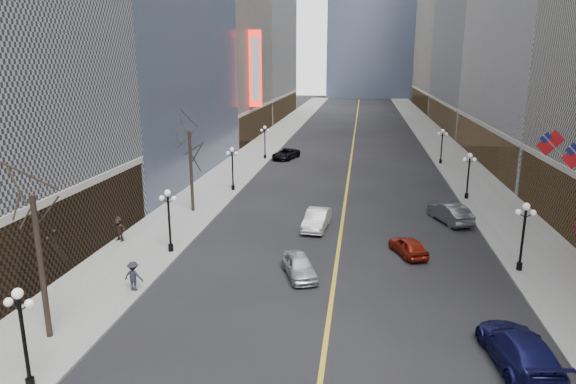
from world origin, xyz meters
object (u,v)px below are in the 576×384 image
(streetlamp_west_0, at_px, (23,329))
(streetlamp_west_2, at_px, (232,164))
(streetlamp_east_1, at_px, (524,230))
(car_sb_near, at_px, (519,349))
(car_nb_near, at_px, (299,266))
(car_nb_mid, at_px, (317,219))
(car_sb_mid, at_px, (408,246))
(car_sb_far, at_px, (450,213))
(streetlamp_east_2, at_px, (469,171))
(streetlamp_east_3, at_px, (442,142))
(car_nb_far, at_px, (286,154))
(streetlamp_west_3, at_px, (265,139))
(streetlamp_west_1, at_px, (169,214))

(streetlamp_west_0, height_order, streetlamp_west_2, same)
(streetlamp_east_1, relative_size, car_sb_near, 0.78)
(streetlamp_west_0, distance_m, car_nb_near, 16.49)
(streetlamp_east_1, relative_size, car_nb_mid, 0.94)
(car_nb_mid, distance_m, car_sb_near, 20.99)
(streetlamp_west_2, relative_size, car_sb_mid, 1.15)
(car_sb_far, bearing_deg, streetlamp_east_2, -130.71)
(streetlamp_west_2, bearing_deg, streetlamp_east_3, 37.33)
(car_sb_far, bearing_deg, car_nb_near, 28.51)
(streetlamp_east_2, relative_size, car_nb_near, 1.07)
(car_sb_mid, bearing_deg, car_nb_far, -89.51)
(streetlamp_west_2, bearing_deg, streetlamp_west_3, 90.00)
(streetlamp_east_2, height_order, streetlamp_east_3, same)
(streetlamp_west_3, xyz_separation_m, car_nb_far, (2.80, 0.74, -2.17))
(streetlamp_west_2, bearing_deg, streetlamp_east_1, -37.33)
(streetlamp_east_1, xyz_separation_m, streetlamp_east_2, (0.00, 18.00, 0.00))
(car_sb_near, relative_size, car_sb_mid, 1.48)
(streetlamp_east_3, relative_size, streetlamp_west_2, 1.00)
(streetlamp_east_1, bearing_deg, car_nb_mid, 153.32)
(streetlamp_east_1, xyz_separation_m, car_sb_mid, (-6.91, 2.01, -2.23))
(streetlamp_east_1, distance_m, streetlamp_west_1, 23.60)
(streetlamp_west_1, bearing_deg, streetlamp_west_3, 90.00)
(streetlamp_west_0, xyz_separation_m, streetlamp_west_1, (0.00, 16.00, 0.00))
(streetlamp_east_3, bearing_deg, streetlamp_west_2, -142.67)
(streetlamp_west_3, relative_size, car_sb_near, 0.78)
(streetlamp_east_1, height_order, streetlamp_west_0, same)
(streetlamp_east_1, xyz_separation_m, streetlamp_west_1, (-23.60, 0.00, 0.00))
(streetlamp_east_1, bearing_deg, car_sb_far, 105.22)
(streetlamp_west_3, bearing_deg, car_nb_mid, -71.37)
(streetlamp_west_1, relative_size, car_sb_mid, 1.15)
(streetlamp_west_2, distance_m, car_nb_far, 19.07)
(streetlamp_east_1, distance_m, car_nb_far, 42.27)
(car_sb_near, height_order, car_sb_far, car_sb_near)
(streetlamp_west_2, bearing_deg, car_sb_near, -54.86)
(streetlamp_west_2, height_order, car_nb_near, streetlamp_west_2)
(streetlamp_east_1, distance_m, streetlamp_west_0, 28.51)
(streetlamp_west_0, relative_size, car_nb_far, 0.86)
(streetlamp_west_2, xyz_separation_m, car_nb_far, (2.80, 18.74, -2.17))
(streetlamp_east_3, relative_size, streetlamp_west_1, 1.00)
(streetlamp_west_0, height_order, car_sb_near, streetlamp_west_0)
(car_nb_mid, xyz_separation_m, car_nb_far, (-7.00, 29.80, -0.06))
(streetlamp_west_3, bearing_deg, streetlamp_west_2, -90.00)
(streetlamp_west_2, relative_size, car_sb_near, 0.78)
(car_nb_far, bearing_deg, car_sb_mid, -52.05)
(streetlamp_east_1, height_order, streetlamp_west_2, same)
(streetlamp_west_0, distance_m, car_sb_mid, 24.66)
(car_sb_far, bearing_deg, streetlamp_east_1, 84.47)
(car_sb_near, bearing_deg, car_nb_near, -44.76)
(streetlamp_west_0, distance_m, car_nb_mid, 25.03)
(car_nb_near, distance_m, car_sb_mid, 8.57)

